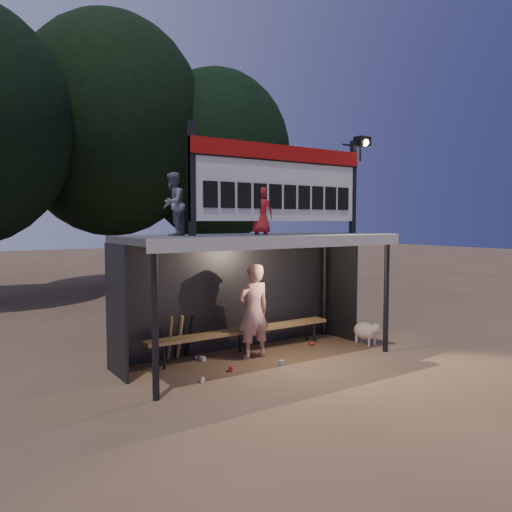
# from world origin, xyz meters

# --- Properties ---
(ground) EXTENTS (80.00, 80.00, 0.00)m
(ground) POSITION_xyz_m (0.00, 0.00, 0.00)
(ground) COLOR brown
(ground) RESTS_ON ground
(player) EXTENTS (0.66, 0.44, 1.77)m
(player) POSITION_xyz_m (-0.00, 0.18, 0.89)
(player) COLOR silver
(player) RESTS_ON ground
(child_a) EXTENTS (0.66, 0.65, 1.07)m
(child_a) POSITION_xyz_m (-1.57, 0.27, 2.86)
(child_a) COLOR slate
(child_a) RESTS_ON dugout_shelter
(child_b) EXTENTS (0.51, 0.44, 0.89)m
(child_b) POSITION_xyz_m (0.05, 0.01, 2.76)
(child_b) COLOR maroon
(child_b) RESTS_ON dugout_shelter
(dugout_shelter) EXTENTS (5.10, 2.08, 2.32)m
(dugout_shelter) POSITION_xyz_m (0.00, 0.24, 1.85)
(dugout_shelter) COLOR #404043
(dugout_shelter) RESTS_ON ground
(scoreboard_assembly) EXTENTS (4.10, 0.27, 1.99)m
(scoreboard_assembly) POSITION_xyz_m (0.56, -0.01, 3.32)
(scoreboard_assembly) COLOR black
(scoreboard_assembly) RESTS_ON dugout_shelter
(bench) EXTENTS (4.00, 0.35, 0.48)m
(bench) POSITION_xyz_m (0.00, 0.55, 0.43)
(bench) COLOR #987848
(bench) RESTS_ON ground
(tree_mid) EXTENTS (7.22, 7.22, 10.36)m
(tree_mid) POSITION_xyz_m (1.00, 11.50, 6.17)
(tree_mid) COLOR #301E15
(tree_mid) RESTS_ON ground
(tree_right) EXTENTS (6.08, 6.08, 8.72)m
(tree_right) POSITION_xyz_m (5.00, 10.50, 5.19)
(tree_right) COLOR #302215
(tree_right) RESTS_ON ground
(dog) EXTENTS (0.36, 0.81, 0.49)m
(dog) POSITION_xyz_m (2.54, -0.27, 0.28)
(dog) COLOR beige
(dog) RESTS_ON ground
(bats) EXTENTS (0.48, 0.33, 0.84)m
(bats) POSITION_xyz_m (-1.22, 0.82, 0.43)
(bats) COLOR olive
(bats) RESTS_ON ground
(litter) EXTENTS (3.11, 1.40, 0.08)m
(litter) POSITION_xyz_m (-0.41, 0.02, 0.04)
(litter) COLOR maroon
(litter) RESTS_ON ground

